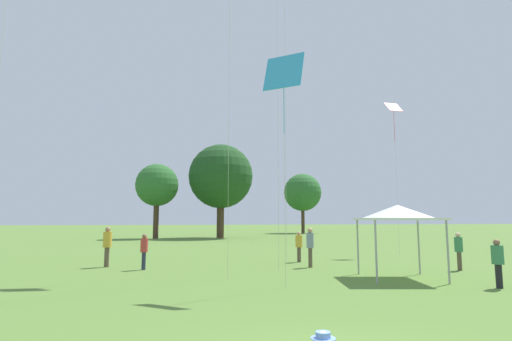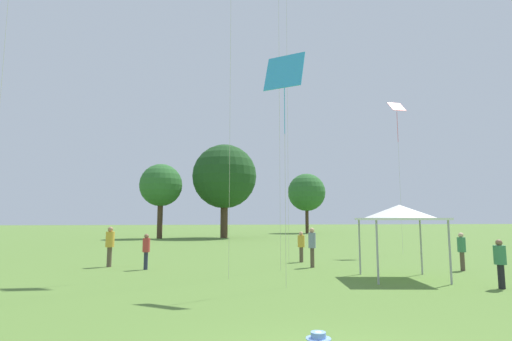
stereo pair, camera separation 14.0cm
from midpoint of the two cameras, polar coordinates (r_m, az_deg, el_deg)
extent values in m
sphere|color=#DBAD89|center=(6.16, 8.88, -22.65)|extent=(0.21, 0.21, 0.21)
cylinder|color=#6B8ED1|center=(6.16, 8.88, -22.61)|extent=(0.36, 0.36, 0.01)
cylinder|color=#6B8ED1|center=(6.14, 8.87, -22.23)|extent=(0.21, 0.21, 0.09)
cylinder|color=brown|center=(21.05, 5.98, -11.86)|extent=(0.27, 0.27, 0.76)
cylinder|color=gold|center=(21.01, 5.96, -10.01)|extent=(0.49, 0.49, 0.60)
sphere|color=tan|center=(20.99, 5.94, -8.95)|extent=(0.21, 0.21, 0.21)
cylinder|color=brown|center=(20.07, -20.74, -11.50)|extent=(0.31, 0.31, 0.90)
cylinder|color=gold|center=(20.01, -20.64, -9.20)|extent=(0.56, 0.56, 0.71)
sphere|color=#A37556|center=(20.00, -20.58, -7.89)|extent=(0.24, 0.24, 0.24)
cylinder|color=black|center=(15.30, 31.16, -12.80)|extent=(0.23, 0.23, 0.76)
cylinder|color=#387A51|center=(15.24, 30.99, -10.27)|extent=(0.42, 0.42, 0.60)
sphere|color=brown|center=(15.21, 30.90, -8.82)|extent=(0.20, 0.20, 0.20)
cylinder|color=brown|center=(19.64, 26.88, -11.47)|extent=(0.24, 0.24, 0.79)
cylinder|color=#387A51|center=(19.59, 26.77, -9.42)|extent=(0.43, 0.43, 0.63)
sphere|color=#DBAD89|center=(19.57, 26.70, -8.24)|extent=(0.21, 0.21, 0.21)
cylinder|color=brown|center=(18.85, 7.55, -12.24)|extent=(0.23, 0.23, 0.88)
cylinder|color=gray|center=(18.79, 7.52, -9.85)|extent=(0.43, 0.43, 0.69)
sphere|color=tan|center=(18.78, 7.49, -8.49)|extent=(0.24, 0.24, 0.24)
cylinder|color=#282D42|center=(18.51, -15.97, -12.32)|extent=(0.20, 0.20, 0.76)
cylinder|color=#B23833|center=(18.46, -15.90, -10.22)|extent=(0.36, 0.36, 0.60)
sphere|color=brown|center=(18.44, -15.86, -9.02)|extent=(0.21, 0.21, 0.21)
cube|color=white|center=(16.03, 19.38, -6.55)|extent=(3.20, 3.20, 0.08)
cone|color=white|center=(16.04, 19.34, -5.53)|extent=(3.04, 3.04, 0.49)
cylinder|color=#99999E|center=(16.90, 14.12, -10.53)|extent=(0.07, 0.07, 2.16)
cylinder|color=#99999E|center=(17.66, 22.02, -10.08)|extent=(0.07, 0.07, 2.16)
cylinder|color=#99999E|center=(14.53, 16.51, -11.08)|extent=(0.07, 0.07, 2.16)
cylinder|color=#99999E|center=(15.40, 25.50, -10.45)|extent=(0.07, 0.07, 2.16)
cylinder|color=#BCB7A8|center=(16.26, -4.10, 14.83)|extent=(0.01, 0.01, 16.44)
cylinder|color=#BCB7A8|center=(19.25, 2.85, 17.12)|extent=(0.01, 0.01, 20.08)
cube|color=red|center=(28.15, 18.90, 8.57)|extent=(1.02, 0.75, 0.72)
cylinder|color=red|center=(27.83, 19.01, 5.89)|extent=(0.02, 0.02, 2.02)
cylinder|color=#BCB7A8|center=(27.30, 19.29, -1.14)|extent=(0.01, 0.01, 9.54)
cylinder|color=#BCB7A8|center=(21.60, 3.99, 13.06)|extent=(0.01, 0.01, 19.15)
cube|color=#339EDB|center=(14.14, 3.68, 13.92)|extent=(1.37, 1.21, 1.32)
cylinder|color=#339EDB|center=(13.72, 3.72, 8.72)|extent=(0.02, 0.02, 1.69)
cylinder|color=#BCB7A8|center=(13.29, 3.80, -0.80)|extent=(0.01, 0.01, 7.23)
cylinder|color=#473323|center=(47.05, -14.18, -6.52)|extent=(0.61, 0.61, 4.74)
sphere|color=#2D662D|center=(47.21, -14.04, -2.01)|extent=(4.87, 4.87, 4.87)
cylinder|color=#473323|center=(47.36, -5.19, -6.45)|extent=(0.85, 0.85, 5.16)
sphere|color=#1E471E|center=(47.62, -5.13, -0.82)|extent=(7.60, 7.60, 7.60)
cylinder|color=#473323|center=(63.48, 6.66, -6.72)|extent=(0.52, 0.52, 4.77)
sphere|color=#2D662D|center=(63.62, 6.61, -3.11)|extent=(5.90, 5.90, 5.90)
camera|label=1|loc=(0.07, -90.35, 0.04)|focal=28.00mm
camera|label=2|loc=(0.07, 89.65, -0.04)|focal=28.00mm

